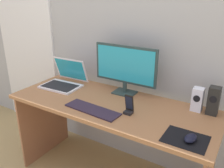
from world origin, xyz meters
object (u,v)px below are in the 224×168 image
Objects in this scene: monitor at (126,68)px; speaker_near_monitor at (197,99)px; phone_in_dock at (129,107)px; keyboard_external at (92,110)px; laptop at (64,80)px; mouse at (191,138)px; speaker_right at (213,101)px.

speaker_near_monitor is at bearing 0.23° from monitor.
phone_in_dock is at bearing -57.08° from monitor.
phone_in_dock is (0.19, -0.29, -0.18)m from monitor.
monitor reaches higher than speaker_near_monitor.
monitor reaches higher than keyboard_external.
laptop reaches higher than keyboard_external.
speaker_near_monitor is 1.21× the size of phone_in_dock.
monitor reaches higher than phone_in_dock.
mouse is (0.06, -0.40, -0.06)m from speaker_near_monitor.
keyboard_external is 0.69m from mouse.
mouse is at bearing -13.87° from phone_in_dock.
laptop is 0.82× the size of keyboard_external.
speaker_right is 0.57× the size of laptop.
phone_in_dock is at bearing -142.83° from speaker_near_monitor.
phone_in_dock reaches higher than mouse.
laptop reaches higher than mouse.
keyboard_external is at bearing -158.71° from phone_in_dock.
keyboard_external is (-0.05, -0.39, -0.22)m from monitor.
monitor is 3.19× the size of speaker_near_monitor.
monitor is 0.69m from speaker_right.
speaker_right is (0.68, 0.00, -0.12)m from monitor.
keyboard_external is (-0.63, -0.39, -0.08)m from speaker_near_monitor.
keyboard_external is (-0.73, -0.39, -0.09)m from speaker_right.
keyboard_external is 3.05× the size of phone_in_dock.
keyboard_external is at bearing -148.37° from speaker_near_monitor.
phone_in_dock is at bearing 25.11° from keyboard_external.
laptop is at bearing -173.31° from speaker_near_monitor.
monitor is at bearing 85.76° from keyboard_external.
speaker_right is at bearing 95.75° from mouse.
laptop is 2.50× the size of phone_in_dock.
phone_in_dock is (-0.49, -0.29, -0.05)m from speaker_right.
phone_in_dock is (-0.45, 0.11, 0.03)m from mouse.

